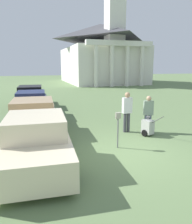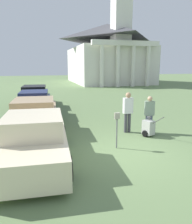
{
  "view_description": "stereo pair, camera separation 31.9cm",
  "coord_description": "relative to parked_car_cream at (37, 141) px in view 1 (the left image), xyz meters",
  "views": [
    {
      "loc": [
        -3.13,
        -6.46,
        2.97
      ],
      "look_at": [
        -0.52,
        1.85,
        1.1
      ],
      "focal_mm": 35.0,
      "sensor_mm": 36.0,
      "label": 1
    },
    {
      "loc": [
        -2.82,
        -6.55,
        2.97
      ],
      "look_at": [
        -0.52,
        1.85,
        1.1
      ],
      "focal_mm": 35.0,
      "sensor_mm": 36.0,
      "label": 2
    }
  ],
  "objects": [
    {
      "name": "ground_plane",
      "position": [
        2.96,
        -0.16,
        -0.7
      ],
      "size": [
        120.0,
        120.0,
        0.0
      ],
      "primitive_type": "plane",
      "color": "#607A4C"
    },
    {
      "name": "parked_car_cream",
      "position": [
        0.0,
        0.0,
        0.0
      ],
      "size": [
        2.28,
        4.82,
        1.53
      ],
      "rotation": [
        0.0,
        0.0,
        -0.07
      ],
      "color": "beige",
      "rests_on": "ground_plane"
    },
    {
      "name": "parked_car_tan",
      "position": [
        0.0,
        3.29,
        0.01
      ],
      "size": [
        2.32,
        4.9,
        1.51
      ],
      "rotation": [
        0.0,
        0.0,
        -0.07
      ],
      "color": "tan",
      "rests_on": "ground_plane"
    },
    {
      "name": "parked_car_navy",
      "position": [
        0.0,
        6.57,
        0.01
      ],
      "size": [
        2.15,
        4.87,
        1.49
      ],
      "rotation": [
        0.0,
        0.0,
        -0.07
      ],
      "color": "#19234C",
      "rests_on": "ground_plane"
    },
    {
      "name": "parked_car_black",
      "position": [
        0.0,
        9.57,
        0.03
      ],
      "size": [
        2.16,
        4.96,
        1.54
      ],
      "rotation": [
        0.0,
        0.0,
        -0.07
      ],
      "color": "black",
      "rests_on": "ground_plane"
    },
    {
      "name": "parking_meter",
      "position": [
        2.85,
        0.37,
        0.23
      ],
      "size": [
        0.18,
        0.09,
        1.32
      ],
      "color": "slate",
      "rests_on": "ground_plane"
    },
    {
      "name": "person_worker",
      "position": [
        4.01,
        2.06,
        0.34
      ],
      "size": [
        0.43,
        0.24,
        1.81
      ],
      "rotation": [
        0.0,
        0.0,
        3.17
      ],
      "color": "#3F3F47",
      "rests_on": "ground_plane"
    },
    {
      "name": "person_supervisor",
      "position": [
        4.91,
        1.76,
        0.23
      ],
      "size": [
        0.47,
        0.34,
        1.65
      ],
      "rotation": [
        0.0,
        0.0,
        2.82
      ],
      "color": "#515670",
      "rests_on": "ground_plane"
    },
    {
      "name": "equipment_cart",
      "position": [
        4.65,
        1.31,
        -0.31
      ],
      "size": [
        0.55,
        0.99,
        1.0
      ],
      "rotation": [
        0.0,
        0.0,
        0.36
      ],
      "color": "#B2B2AD",
      "rests_on": "ground_plane"
    },
    {
      "name": "church",
      "position": [
        12.24,
        30.03,
        4.42
      ],
      "size": [
        11.68,
        16.76,
        19.87
      ],
      "color": "silver",
      "rests_on": "ground_plane"
    }
  ]
}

